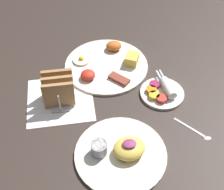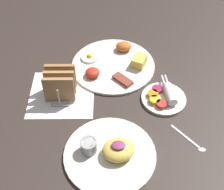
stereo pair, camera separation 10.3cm
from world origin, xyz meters
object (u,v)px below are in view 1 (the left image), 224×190
object	(u,v)px
plate_breakfast	(107,64)
plate_condiments	(162,92)
plate_foreground	(121,152)
toast_rack	(58,89)

from	to	relation	value
plate_breakfast	plate_condiments	xyz separation A→B (m)	(0.16, -0.17, 0.00)
plate_foreground	plate_breakfast	bearing A→B (deg)	87.65
plate_breakfast	plate_foreground	world-z (taller)	plate_foreground
plate_condiments	toast_rack	size ratio (longest dim) A/B	1.46
plate_foreground	toast_rack	bearing A→B (deg)	123.99
plate_breakfast	toast_rack	size ratio (longest dim) A/B	2.68
plate_condiments	toast_rack	world-z (taller)	toast_rack
plate_condiments	toast_rack	bearing A→B (deg)	175.46
plate_foreground	toast_rack	size ratio (longest dim) A/B	2.31
plate_condiments	plate_foreground	size ratio (longest dim) A/B	0.63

